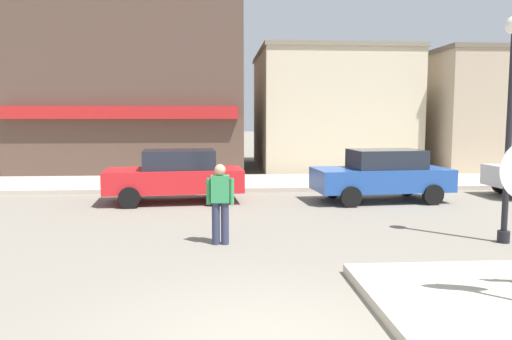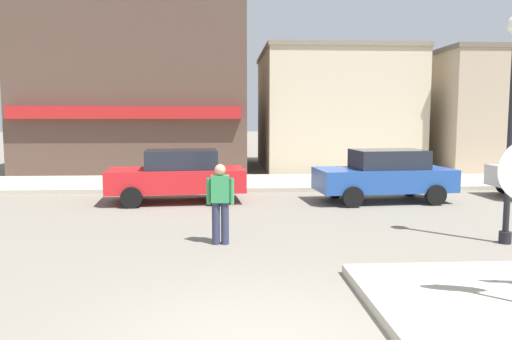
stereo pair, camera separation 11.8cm
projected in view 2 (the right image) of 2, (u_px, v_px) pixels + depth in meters
kerb_far at (237, 183)px, 18.67m from camera, size 80.00×4.00×0.15m
parked_car_nearest at (178, 175)px, 14.82m from camera, size 4.13×2.13×1.56m
parked_car_second at (385, 175)px, 14.92m from camera, size 4.13×2.13×1.56m
pedestrian_crossing_near at (220, 201)px, 9.89m from camera, size 0.55×0.23×1.61m
building_corner_shop at (144, 85)px, 24.48m from camera, size 10.07×9.60×8.16m
building_storefront_left_near at (332, 110)px, 25.09m from camera, size 7.10×7.87×5.72m
building_storefront_left_mid at (499, 111)px, 23.43m from camera, size 6.73×5.53×5.56m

